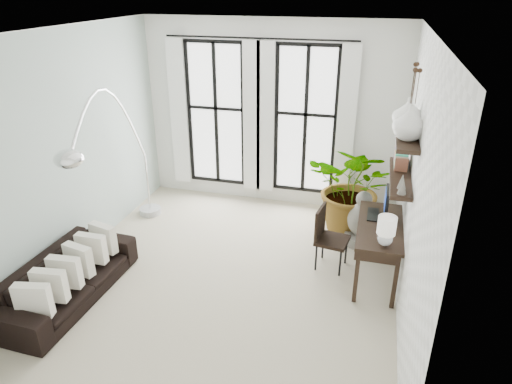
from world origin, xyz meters
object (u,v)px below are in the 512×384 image
(desk, at_px, (379,231))
(desk_chair, at_px, (327,234))
(plant, at_px, (354,188))
(sofa, at_px, (68,278))
(buddha, at_px, (362,222))
(arc_lamp, at_px, (110,126))

(desk, xyz_separation_m, desk_chair, (-0.69, 0.14, -0.23))
(plant, bearing_deg, desk_chair, -103.31)
(sofa, height_order, buddha, buddha)
(sofa, relative_size, buddha, 2.30)
(desk_chair, height_order, arc_lamp, arc_lamp)
(sofa, relative_size, desk_chair, 2.24)
(plant, bearing_deg, buddha, -65.98)
(desk, relative_size, buddha, 1.56)
(desk, distance_m, buddha, 1.00)
(sofa, xyz_separation_m, desk_chair, (3.06, 1.58, 0.22))
(buddha, bearing_deg, arc_lamp, -161.88)
(plant, relative_size, desk, 1.10)
(plant, xyz_separation_m, buddha, (0.18, -0.39, -0.38))
(plant, bearing_deg, desk, -72.17)
(sofa, xyz_separation_m, buddha, (3.51, 2.33, 0.07))
(arc_lamp, relative_size, buddha, 3.08)
(arc_lamp, bearing_deg, sofa, -94.76)
(sofa, height_order, desk, desk)
(desk, distance_m, desk_chair, 0.74)
(desk_chair, bearing_deg, plant, 85.39)
(arc_lamp, bearing_deg, buddha, 18.12)
(desk_chair, height_order, buddha, desk_chair)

